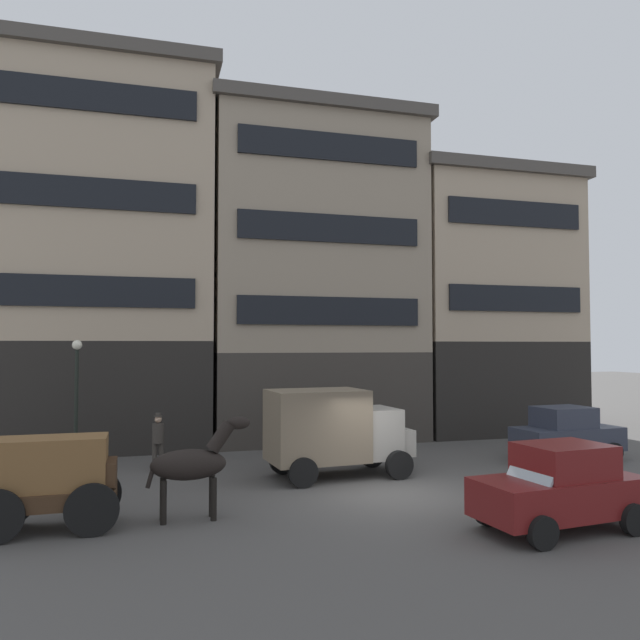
% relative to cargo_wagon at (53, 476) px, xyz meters
% --- Properties ---
extents(ground_plane, '(120.00, 120.00, 0.00)m').
position_rel_cargo_wagon_xyz_m(ground_plane, '(8.25, 0.97, -1.15)').
color(ground_plane, '#4C4947').
extents(building_far_left, '(9.07, 7.43, 15.09)m').
position_rel_cargo_wagon_xyz_m(building_far_left, '(-0.05, 12.03, 6.43)').
color(building_far_left, black).
rests_on(building_far_left, ground_plane).
extents(building_center_left, '(9.25, 7.43, 13.92)m').
position_rel_cargo_wagon_xyz_m(building_center_left, '(8.75, 12.03, 5.85)').
color(building_center_left, '#38332D').
rests_on(building_center_left, ground_plane).
extents(building_center_right, '(8.05, 7.43, 11.95)m').
position_rel_cargo_wagon_xyz_m(building_center_right, '(17.05, 12.03, 4.87)').
color(building_center_right, black).
rests_on(building_center_right, ground_plane).
extents(cargo_wagon, '(2.92, 1.54, 1.98)m').
position_rel_cargo_wagon_xyz_m(cargo_wagon, '(0.00, 0.00, 0.00)').
color(cargo_wagon, '#3D2819').
rests_on(cargo_wagon, ground_plane).
extents(draft_horse, '(2.34, 0.63, 2.30)m').
position_rel_cargo_wagon_xyz_m(draft_horse, '(2.95, 0.00, 0.12)').
color(draft_horse, black).
rests_on(draft_horse, ground_plane).
extents(delivery_truck_near, '(4.48, 2.44, 2.62)m').
position_rel_cargo_wagon_xyz_m(delivery_truck_near, '(7.35, 3.39, 0.28)').
color(delivery_truck_near, gray).
rests_on(delivery_truck_near, ground_plane).
extents(sedan_dark, '(3.81, 2.08, 1.83)m').
position_rel_cargo_wagon_xyz_m(sedan_dark, '(15.80, 3.79, -0.23)').
color(sedan_dark, '#333847').
rests_on(sedan_dark, ground_plane).
extents(sedan_parked_curb, '(3.85, 2.18, 1.83)m').
position_rel_cargo_wagon_xyz_m(sedan_parked_curb, '(10.47, -2.91, -0.23)').
color(sedan_parked_curb, maroon).
rests_on(sedan_parked_curb, ground_plane).
extents(pedestrian_officer, '(0.48, 0.48, 1.79)m').
position_rel_cargo_wagon_xyz_m(pedestrian_officer, '(2.24, 5.87, -0.17)').
color(pedestrian_officer, '#38332D').
rests_on(pedestrian_officer, ground_plane).
extents(streetlamp_curbside, '(0.32, 0.32, 4.12)m').
position_rel_cargo_wagon_xyz_m(streetlamp_curbside, '(-0.32, 6.96, 1.52)').
color(streetlamp_curbside, black).
rests_on(streetlamp_curbside, ground_plane).
extents(fire_hydrant_curbside, '(0.24, 0.24, 0.83)m').
position_rel_cargo_wagon_xyz_m(fire_hydrant_curbside, '(18.90, 6.87, -0.72)').
color(fire_hydrant_curbside, maroon).
rests_on(fire_hydrant_curbside, ground_plane).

